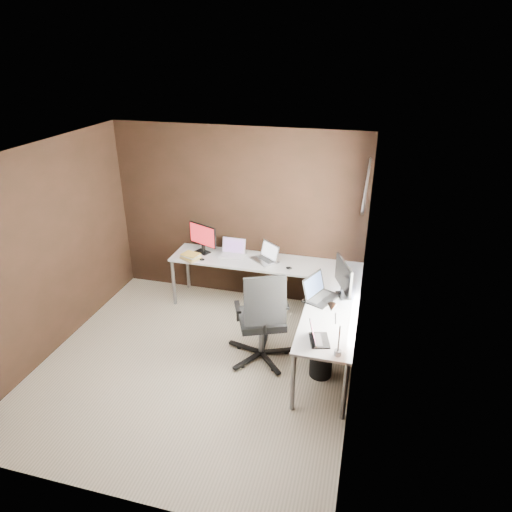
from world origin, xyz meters
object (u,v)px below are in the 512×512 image
Objects in this scene: desk_lamp at (334,322)px; office_chair at (262,334)px; monitor_left at (203,237)px; laptop_white at (233,252)px; laptop_black_small at (317,338)px; wastebasket at (321,364)px; drawer_pedestal at (329,310)px; laptop_silver at (266,257)px; laptop_black_big at (318,293)px; book_stack at (191,256)px; monitor_right at (344,277)px.

office_chair is at bearing 153.02° from desk_lamp.
monitor_left is 1.33× the size of laptop_white.
laptop_black_small is 1.05× the size of wastebasket.
laptop_black_small is (-0.00, -1.32, 0.47)m from drawer_pedestal.
office_chair reaches higher than wastebasket.
laptop_silver is (0.50, -0.05, 0.00)m from laptop_white.
laptop_black_big reaches higher than book_stack.
book_stack reaches higher than wastebasket.
book_stack is at bearing 54.67° from monitor_right.
laptop_black_big is (-0.27, -0.11, -0.20)m from monitor_right.
laptop_black_big is 1.96m from book_stack.
laptop_black_big is 0.82m from wastebasket.
laptop_white reaches higher than laptop_black_small.
laptop_black_small is at bearing -36.84° from book_stack.
monitor_right is (0.16, -0.34, 0.69)m from drawer_pedestal.
drawer_pedestal is at bearing 26.07° from office_chair.
monitor_left is at bearing 32.38° from laptop_black_small.
laptop_white is (-1.45, 0.44, 0.48)m from drawer_pedestal.
book_stack is at bearing 152.28° from desk_lamp.
monitor_right is at bearing -64.62° from drawer_pedestal.
laptop_black_small reaches higher than book_stack.
laptop_silver is 1.06m from book_stack.
monitor_left is 0.34m from book_stack.
monitor_right reaches higher than laptop_silver.
monitor_left is 1.46× the size of laptop_black_small.
laptop_black_big is at bearing 105.21° from wastebasket.
desk_lamp is 1.28m from office_chair.
drawer_pedestal is 0.95m from wastebasket.
laptop_white is at bearing 97.89° from office_chair.
drawer_pedestal is 0.50× the size of office_chair.
monitor_left is 1.82m from office_chair.
laptop_black_small reaches higher than drawer_pedestal.
laptop_black_small is at bearing -19.13° from monitor_left.
laptop_black_small is at bearing 154.03° from desk_lamp.
monitor_right is 1.17m from office_chair.
laptop_black_small is at bearing -59.20° from office_chair.
desk_lamp reaches higher than office_chair.
drawer_pedestal is at bearing 16.99° from laptop_silver.
laptop_black_small is at bearing 148.15° from monitor_right.
desk_lamp reaches higher than monitor_right.
laptop_black_small is at bearing -90.13° from drawer_pedestal.
monitor_left is 0.91× the size of laptop_black_big.
book_stack is (-1.03, -0.23, -0.01)m from laptop_silver.
desk_lamp is (0.27, -0.99, 0.27)m from laptop_black_big.
book_stack is at bearing 38.26° from laptop_black_small.
office_chair reaches higher than monitor_left.
monitor_right reaches higher than laptop_black_small.
book_stack is (-0.09, -0.26, -0.20)m from monitor_left.
monitor_right reaches higher than laptop_white.
laptop_black_small is at bearing -149.48° from laptop_black_big.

